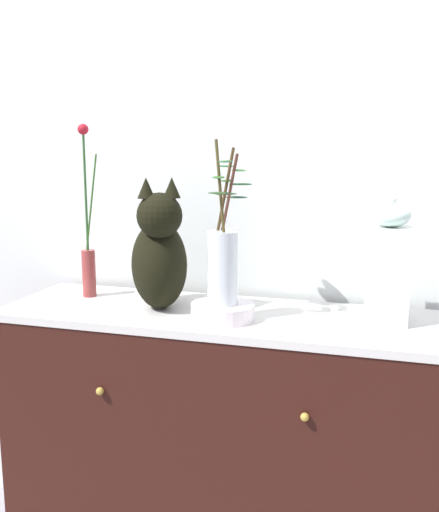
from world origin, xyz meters
The scene contains 7 objects.
wall_back centered at (0.00, 0.29, 1.30)m, with size 4.40×0.08×2.60m, color silver.
sideboard centered at (0.00, 0.00, 0.47)m, with size 1.39×0.46×0.94m.
cat_sitting centered at (-0.20, -0.01, 1.12)m, with size 0.26×0.41×0.42m.
vase_slim_green centered at (-0.49, 0.07, 1.10)m, with size 0.07×0.05×0.59m.
bowl_porcelain centered at (0.03, -0.07, 0.97)m, with size 0.19×0.19×0.05m, color white.
vase_glass_clear centered at (0.03, -0.07, 1.13)m, with size 0.13×0.22×0.49m.
jar_lidded_porcelain centered at (0.50, 0.04, 1.11)m, with size 0.12×0.12×0.37m.
Camera 1 is at (0.51, -1.73, 1.46)m, focal length 41.75 mm.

